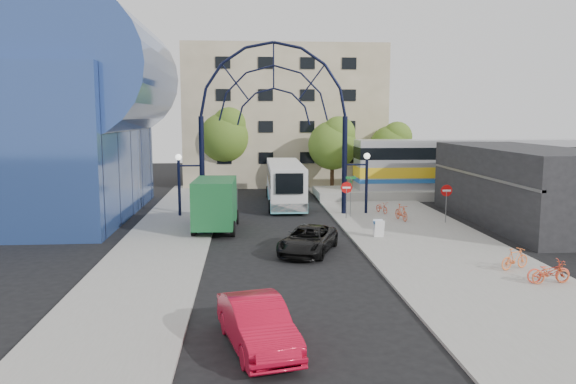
{
  "coord_description": "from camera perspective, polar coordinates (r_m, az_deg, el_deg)",
  "views": [
    {
      "loc": [
        -2.01,
        -25.12,
        7.01
      ],
      "look_at": [
        0.38,
        6.0,
        2.78
      ],
      "focal_mm": 35.0,
      "sensor_mm": 36.0,
      "label": 1
    }
  ],
  "objects": [
    {
      "name": "do_not_enter_sign",
      "position": [
        37.79,
        15.8,
        -0.23
      ],
      "size": [
        0.76,
        0.07,
        2.48
      ],
      "color": "slate",
      "rests_on": "sidewalk_east"
    },
    {
      "name": "street_name_sign",
      "position": [
        38.71,
        6.39,
        0.43
      ],
      "size": [
        0.7,
        0.7,
        2.8
      ],
      "color": "slate",
      "rests_on": "sidewalk_east"
    },
    {
      "name": "apartment_block",
      "position": [
        60.22,
        -0.57,
        7.72
      ],
      "size": [
        20.0,
        12.1,
        14.0
      ],
      "color": "tan",
      "rests_on": "ground"
    },
    {
      "name": "black_suv",
      "position": [
        29.0,
        2.04,
        -4.87
      ],
      "size": [
        3.92,
        5.45,
        1.38
      ],
      "primitive_type": "imported",
      "rotation": [
        0.0,
        0.0,
        -0.37
      ],
      "color": "black",
      "rests_on": "ground"
    },
    {
      "name": "tree_north_c",
      "position": [
        54.97,
        10.56,
        4.74
      ],
      "size": [
        4.16,
        4.16,
        6.5
      ],
      "color": "#382314",
      "rests_on": "ground"
    },
    {
      "name": "gateway_arch",
      "position": [
        39.2,
        -1.46,
        9.98
      ],
      "size": [
        13.64,
        0.44,
        12.1
      ],
      "color": "black",
      "rests_on": "ground"
    },
    {
      "name": "bike_far_a",
      "position": [
        25.85,
        25.13,
        -7.48
      ],
      "size": [
        1.71,
        0.7,
        0.88
      ],
      "primitive_type": "imported",
      "rotation": [
        0.0,
        0.0,
        1.64
      ],
      "color": "#CA5328",
      "rests_on": "sidewalk_east"
    },
    {
      "name": "sandwich_board",
      "position": [
        32.62,
        9.21,
        -3.46
      ],
      "size": [
        0.55,
        0.61,
        0.99
      ],
      "color": "white",
      "rests_on": "sidewalk_east"
    },
    {
      "name": "stop_sign",
      "position": [
        38.07,
        5.96,
        0.11
      ],
      "size": [
        0.8,
        0.07,
        2.5
      ],
      "color": "slate",
      "rests_on": "sidewalk_east"
    },
    {
      "name": "tree_north_a",
      "position": [
        51.75,
        4.68,
        5.03
      ],
      "size": [
        4.48,
        4.48,
        7.0
      ],
      "color": "#382314",
      "rests_on": "ground"
    },
    {
      "name": "commercial_block_east",
      "position": [
        39.73,
        22.61,
        0.61
      ],
      "size": [
        6.0,
        16.0,
        5.0
      ],
      "primitive_type": "cube",
      "color": "black",
      "rests_on": "ground"
    },
    {
      "name": "green_truck",
      "position": [
        34.88,
        -7.3,
        -1.22
      ],
      "size": [
        2.72,
        6.55,
        3.26
      ],
      "rotation": [
        0.0,
        0.0,
        -0.04
      ],
      "color": "black",
      "rests_on": "ground"
    },
    {
      "name": "sidewalk_east",
      "position": [
        31.57,
        14.28,
        -5.24
      ],
      "size": [
        8.0,
        56.0,
        0.12
      ],
      "primitive_type": "cube",
      "color": "gray",
      "rests_on": "ground"
    },
    {
      "name": "plaza_west",
      "position": [
        32.2,
        -12.34,
        -4.92
      ],
      "size": [
        5.0,
        50.0,
        0.12
      ],
      "primitive_type": "cube",
      "color": "gray",
      "rests_on": "ground"
    },
    {
      "name": "bike_near_a",
      "position": [
        40.76,
        9.51,
        -1.54
      ],
      "size": [
        0.93,
        1.62,
        0.81
      ],
      "primitive_type": "imported",
      "rotation": [
        0.0,
        0.0,
        0.28
      ],
      "color": "#D9462B",
      "rests_on": "sidewalk_east"
    },
    {
      "name": "tree_north_b",
      "position": [
        55.11,
        -6.36,
        5.86
      ],
      "size": [
        5.12,
        5.12,
        8.0
      ],
      "color": "#382314",
      "rests_on": "ground"
    },
    {
      "name": "bike_near_b",
      "position": [
        38.1,
        11.44,
        -2.04
      ],
      "size": [
        0.81,
        1.84,
        1.07
      ],
      "primitive_type": "imported",
      "rotation": [
        0.0,
        0.0,
        0.18
      ],
      "color": "#DA4F2B",
      "rests_on": "sidewalk_east"
    },
    {
      "name": "train_platform",
      "position": [
        52.43,
        20.48,
        -0.01
      ],
      "size": [
        32.0,
        5.0,
        0.8
      ],
      "primitive_type": "cube",
      "color": "gray",
      "rests_on": "ground"
    },
    {
      "name": "bike_far_b",
      "position": [
        27.54,
        22.05,
        -6.29
      ],
      "size": [
        1.69,
        1.04,
        0.98
      ],
      "primitive_type": "imported",
      "rotation": [
        0.0,
        0.0,
        1.96
      ],
      "color": "orange",
      "rests_on": "sidewalk_east"
    },
    {
      "name": "red_sedan",
      "position": [
        17.48,
        -3.14,
        -13.22
      ],
      "size": [
        2.68,
        4.91,
        1.54
      ],
      "primitive_type": "imported",
      "rotation": [
        0.0,
        0.0,
        0.24
      ],
      "color": "#B50B25",
      "rests_on": "ground"
    },
    {
      "name": "bike_far_c",
      "position": [
        25.91,
        24.94,
        -7.32
      ],
      "size": [
        1.87,
        0.69,
        0.98
      ],
      "primitive_type": "imported",
      "rotation": [
        0.0,
        0.0,
        1.59
      ],
      "color": "#F14830",
      "rests_on": "sidewalk_east"
    },
    {
      "name": "city_bus",
      "position": [
        45.0,
        -0.32,
        0.97
      ],
      "size": [
        2.99,
        12.01,
        3.28
      ],
      "rotation": [
        0.0,
        0.0,
        -0.02
      ],
      "color": "silver",
      "rests_on": "ground"
    },
    {
      "name": "ground",
      "position": [
        26.16,
        0.19,
        -7.82
      ],
      "size": [
        120.0,
        120.0,
        0.0
      ],
      "primitive_type": "plane",
      "color": "black",
      "rests_on": "ground"
    },
    {
      "name": "train_car",
      "position": [
        52.17,
        20.61,
        2.71
      ],
      "size": [
        25.1,
        3.05,
        4.2
      ],
      "color": "#B7B7BC",
      "rests_on": "train_platform"
    },
    {
      "name": "transit_hall",
      "position": [
        42.27,
        -22.88,
        6.7
      ],
      "size": [
        16.5,
        18.0,
        14.5
      ],
      "color": "#2C4687",
      "rests_on": "ground"
    }
  ]
}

